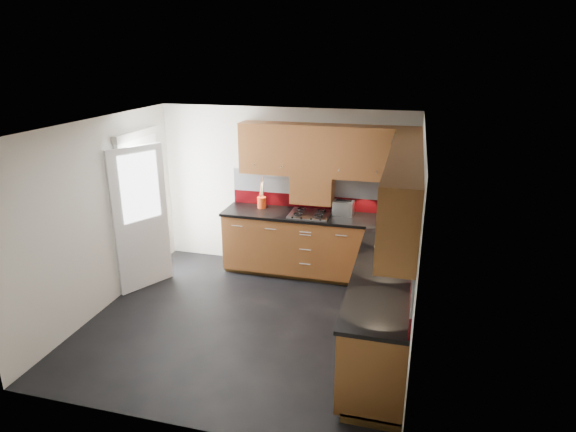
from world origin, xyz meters
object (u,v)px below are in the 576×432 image
(gas_hob, at_px, (310,214))
(toaster, at_px, (343,208))
(utensil_pot, at_px, (262,201))
(food_processor, at_px, (386,240))

(gas_hob, bearing_deg, toaster, 16.71)
(utensil_pot, bearing_deg, gas_hob, -10.80)
(gas_hob, height_order, utensil_pot, utensil_pot)
(toaster, bearing_deg, utensil_pot, 179.68)
(gas_hob, bearing_deg, utensil_pot, 169.20)
(gas_hob, height_order, food_processor, food_processor)
(toaster, relative_size, food_processor, 0.91)
(gas_hob, relative_size, utensil_pot, 1.22)
(toaster, bearing_deg, food_processor, -60.77)
(gas_hob, xyz_separation_m, utensil_pot, (-0.76, 0.14, 0.09))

